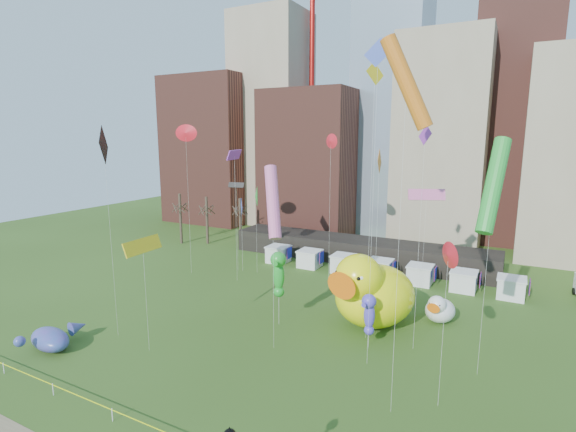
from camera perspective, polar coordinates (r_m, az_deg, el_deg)
The scene contains 26 objects.
skyline at distance 78.94m, azimuth 18.71°, elevation 12.47°, with size 101.00×23.00×68.00m.
pavilion at distance 63.98m, azimuth 9.25°, elevation -4.48°, with size 38.00×6.00×3.20m, color black.
vendor_tents at distance 57.19m, azimuth 12.06°, elevation -6.91°, with size 33.24×2.80×2.40m.
bare_trees at distance 74.58m, azimuth -10.46°, elevation -0.47°, with size 8.44×6.44×8.50m.
big_duck at distance 42.35m, azimuth 10.94°, elevation -9.78°, with size 9.45×10.69×7.50m.
small_duck at distance 45.60m, azimuth 19.31°, elevation -11.51°, with size 3.34×4.07×2.95m.
seahorse_green at distance 41.35m, azimuth -1.29°, elevation -7.20°, with size 1.81×2.10×7.27m.
seahorse_purple at distance 38.21m, azimuth 10.64°, elevation -12.22°, with size 1.43×1.69×4.88m.
whale_inflatable at distance 43.52m, azimuth -28.65°, elevation -13.93°, with size 4.96×5.94×2.03m.
kite_0 at distance 56.58m, azimuth -13.34°, elevation 10.56°, with size 2.14×0.50×19.41m.
kite_1 at distance 51.70m, azimuth 17.80°, elevation 2.67°, with size 4.01×2.18×12.05m.
kite_2 at distance 40.07m, azimuth -23.09°, elevation 8.26°, with size 2.08×2.57×18.88m.
kite_3 at distance 33.82m, azimuth 25.44°, elevation 3.65°, with size 1.97×4.18×17.98m.
kite_4 at distance 37.32m, azimuth 11.31°, elevation 16.12°, with size 1.01×1.59×23.89m.
kite_5 at distance 57.36m, azimuth -6.15°, elevation 1.09°, with size 1.39×1.74×9.90m.
kite_6 at distance 38.54m, azimuth 11.93°, elevation 6.38°, with size 0.32×2.12×16.89m.
kite_7 at distance 36.03m, azimuth 17.52°, elevation 8.57°, with size 1.21×1.09×18.86m.
kite_8 at distance 53.37m, azimuth 5.66°, elevation 9.73°, with size 1.55×1.30×18.26m.
kite_9 at distance 35.03m, azimuth -2.01°, elevation 1.85°, with size 2.95×3.36×15.69m.
kite_10 at distance 57.04m, azimuth -6.83°, elevation 3.99°, with size 2.23×0.68×12.03m.
kite_11 at distance 56.26m, azimuth -4.23°, elevation 2.61°, with size 1.67×2.44×11.62m.
kite_12 at distance 37.20m, azimuth -18.59°, elevation -3.74°, with size 0.68×3.90×9.80m.
kite_13 at distance 32.93m, azimuth 11.72°, elevation 18.45°, with size 1.97×0.44×24.77m.
kite_14 at distance 26.86m, azimuth 15.34°, elevation 16.54°, with size 3.31×1.36×23.73m.
kite_15 at distance 52.74m, azimuth -7.08°, elevation 7.94°, with size 1.46×3.91×16.35m.
kite_16 at distance 29.33m, azimuth 20.37°, elevation -4.87°, with size 1.01×1.54×11.40m.
Camera 1 is at (15.60, -16.66, 17.99)m, focal length 27.00 mm.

